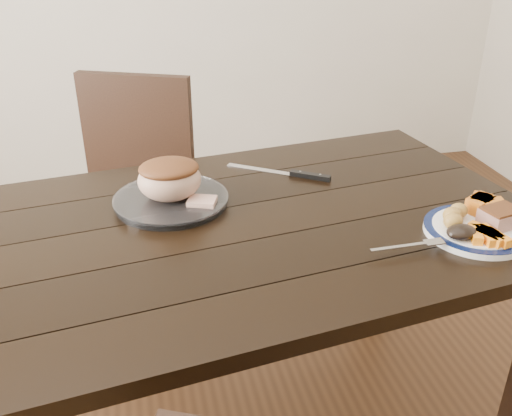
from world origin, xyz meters
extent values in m
cube|color=black|center=(0.00, 0.00, 0.73)|extent=(1.71, 1.11, 0.04)
cube|color=black|center=(0.66, 0.47, 0.35)|extent=(0.07, 0.07, 0.71)
cube|color=black|center=(-0.26, 0.65, 0.45)|extent=(0.55, 0.55, 0.04)
cube|color=black|center=(-0.18, 0.83, 0.70)|extent=(0.40, 0.20, 0.46)
cube|color=black|center=(-0.02, 0.74, 0.21)|extent=(0.04, 0.04, 0.43)
cube|color=black|center=(-0.16, 0.41, 0.21)|extent=(0.04, 0.04, 0.43)
cube|color=black|center=(-0.35, 0.89, 0.21)|extent=(0.04, 0.04, 0.43)
cube|color=black|center=(-0.49, 0.56, 0.21)|extent=(0.04, 0.04, 0.43)
cylinder|color=white|center=(0.58, -0.17, 0.76)|extent=(0.24, 0.24, 0.02)
torus|color=#0B1538|center=(0.58, -0.17, 0.77)|extent=(0.24, 0.24, 0.02)
cylinder|color=white|center=(-0.11, 0.15, 0.76)|extent=(0.29, 0.29, 0.02)
cube|color=tan|center=(0.64, -0.18, 0.79)|extent=(0.10, 0.09, 0.04)
ellipsoid|color=gold|center=(0.56, -0.12, 0.79)|extent=(0.04, 0.04, 0.04)
ellipsoid|color=gold|center=(0.53, -0.14, 0.79)|extent=(0.05, 0.04, 0.04)
ellipsoid|color=gold|center=(0.52, -0.17, 0.79)|extent=(0.05, 0.04, 0.04)
cube|color=orange|center=(0.59, -0.24, 0.78)|extent=(0.04, 0.07, 0.02)
cube|color=orange|center=(0.55, -0.22, 0.78)|extent=(0.05, 0.07, 0.02)
cube|color=orange|center=(0.57, -0.24, 0.78)|extent=(0.05, 0.07, 0.02)
cube|color=orange|center=(0.58, -0.23, 0.78)|extent=(0.03, 0.07, 0.02)
cube|color=orange|center=(0.57, -0.24, 0.78)|extent=(0.03, 0.07, 0.02)
cube|color=orange|center=(0.58, -0.21, 0.78)|extent=(0.05, 0.07, 0.02)
cube|color=orange|center=(0.64, -0.10, 0.79)|extent=(0.07, 0.07, 0.04)
cube|color=orange|center=(0.63, -0.11, 0.79)|extent=(0.07, 0.06, 0.04)
cube|color=orange|center=(0.64, -0.10, 0.79)|extent=(0.07, 0.07, 0.04)
cube|color=orange|center=(0.65, -0.12, 0.79)|extent=(0.06, 0.06, 0.04)
ellipsoid|color=black|center=(0.52, -0.21, 0.79)|extent=(0.07, 0.05, 0.03)
cube|color=silver|center=(0.36, -0.22, 0.77)|extent=(0.14, 0.01, 0.00)
cube|color=silver|center=(0.45, -0.22, 0.77)|extent=(0.05, 0.03, 0.00)
ellipsoid|color=tan|center=(-0.11, 0.15, 0.82)|extent=(0.16, 0.14, 0.11)
cube|color=tan|center=(-0.04, 0.09, 0.78)|extent=(0.08, 0.08, 0.02)
cube|color=silver|center=(0.16, 0.32, 0.75)|extent=(0.18, 0.13, 0.00)
cube|color=black|center=(0.30, 0.23, 0.76)|extent=(0.11, 0.08, 0.01)
camera|label=1|loc=(-0.19, -1.21, 1.43)|focal=40.00mm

